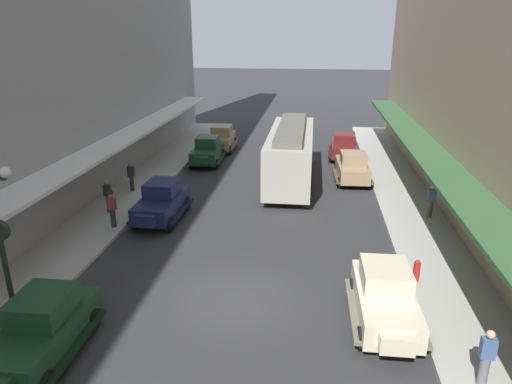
# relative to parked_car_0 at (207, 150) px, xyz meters

# --- Properties ---
(ground_plane) EXTENTS (200.00, 200.00, 0.00)m
(ground_plane) POSITION_rel_parked_car_0_xyz_m (4.73, -16.57, -0.94)
(ground_plane) COLOR #2D2D30
(sidewalk_left) EXTENTS (3.00, 60.00, 0.15)m
(sidewalk_left) POSITION_rel_parked_car_0_xyz_m (-2.77, -16.57, -0.87)
(sidewalk_left) COLOR #A8A59E
(sidewalk_left) RESTS_ON ground
(sidewalk_right) EXTENTS (3.00, 60.00, 0.15)m
(sidewalk_right) POSITION_rel_parked_car_0_xyz_m (12.23, -16.57, -0.87)
(sidewalk_right) COLOR #A8A59E
(sidewalk_right) RESTS_ON ground
(parked_car_0) EXTENTS (2.28, 4.31, 1.84)m
(parked_car_0) POSITION_rel_parked_car_0_xyz_m (0.00, 0.00, 0.00)
(parked_car_0) COLOR #193D23
(parked_car_0) RESTS_ON ground
(parked_car_1) EXTENTS (2.20, 4.28, 1.84)m
(parked_car_1) POSITION_rel_parked_car_0_xyz_m (-0.04, -20.08, 0.00)
(parked_car_1) COLOR #193D23
(parked_car_1) RESTS_ON ground
(parked_car_2) EXTENTS (2.31, 4.32, 1.84)m
(parked_car_2) POSITION_rel_parked_car_0_xyz_m (9.58, -2.83, 0.00)
(parked_car_2) COLOR #997F5B
(parked_car_2) RESTS_ON ground
(parked_car_3) EXTENTS (2.26, 4.30, 1.84)m
(parked_car_3) POSITION_rel_parked_car_0_xyz_m (9.36, 2.57, 0.00)
(parked_car_3) COLOR #591919
(parked_car_3) RESTS_ON ground
(parked_car_4) EXTENTS (2.26, 4.30, 1.84)m
(parked_car_4) POSITION_rel_parked_car_0_xyz_m (0.21, 3.87, 0.00)
(parked_car_4) COLOR #997F5B
(parked_car_4) RESTS_ON ground
(parked_car_5) EXTENTS (2.20, 4.28, 1.84)m
(parked_car_5) POSITION_rel_parked_car_0_xyz_m (0.05, -9.94, 0.00)
(parked_car_5) COLOR #19234C
(parked_car_5) RESTS_ON ground
(parked_car_6) EXTENTS (2.21, 4.28, 1.84)m
(parked_car_6) POSITION_rel_parked_car_0_xyz_m (9.61, -17.22, 0.00)
(parked_car_6) COLOR beige
(parked_car_6) RESTS_ON ground
(streetcar) EXTENTS (2.56, 9.61, 3.46)m
(streetcar) POSITION_rel_parked_car_0_xyz_m (5.89, -3.46, 0.96)
(streetcar) COLOR #ADA899
(streetcar) RESTS_ON ground
(lamp_post_with_clock) EXTENTS (1.42, 0.44, 5.16)m
(lamp_post_with_clock) POSITION_rel_parked_car_0_xyz_m (-1.67, -18.92, 2.04)
(lamp_post_with_clock) COLOR black
(lamp_post_with_clock) RESTS_ON sidewalk_left
(fire_hydrant) EXTENTS (0.24, 0.24, 0.82)m
(fire_hydrant) POSITION_rel_parked_car_0_xyz_m (11.08, -14.74, -0.38)
(fire_hydrant) COLOR #B21E19
(fire_hydrant) RESTS_ON sidewalk_right
(pedestrian_0) EXTENTS (0.36, 0.24, 1.64)m
(pedestrian_0) POSITION_rel_parked_car_0_xyz_m (11.71, -19.89, 0.05)
(pedestrian_0) COLOR slate
(pedestrian_0) RESTS_ON sidewalk_right
(pedestrian_1) EXTENTS (0.36, 0.24, 1.64)m
(pedestrian_1) POSITION_rel_parked_car_0_xyz_m (-2.80, -6.60, 0.05)
(pedestrian_1) COLOR #2D2D33
(pedestrian_1) RESTS_ON sidewalk_left
(pedestrian_2) EXTENTS (0.36, 0.28, 1.67)m
(pedestrian_2) POSITION_rel_parked_car_0_xyz_m (-1.75, -11.53, 0.07)
(pedestrian_2) COLOR #2D2D33
(pedestrian_2) RESTS_ON sidewalk_left
(pedestrian_3) EXTENTS (0.36, 0.24, 1.64)m
(pedestrian_3) POSITION_rel_parked_car_0_xyz_m (12.92, -8.45, 0.05)
(pedestrian_3) COLOR #4C4238
(pedestrian_3) RESTS_ON sidewalk_right
(pedestrian_4) EXTENTS (0.36, 0.24, 1.64)m
(pedestrian_4) POSITION_rel_parked_car_0_xyz_m (-2.72, -9.82, 0.05)
(pedestrian_4) COLOR #4C4238
(pedestrian_4) RESTS_ON sidewalk_left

